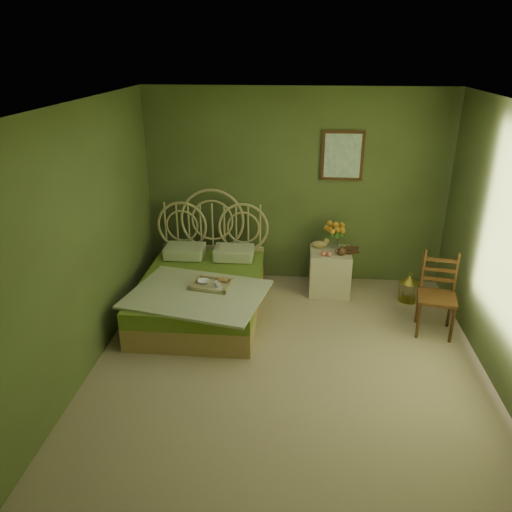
# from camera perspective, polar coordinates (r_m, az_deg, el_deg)

# --- Properties ---
(floor) EXTENTS (4.50, 4.50, 0.00)m
(floor) POSITION_cam_1_polar(r_m,az_deg,el_deg) (5.23, 3.67, -12.87)
(floor) COLOR tan
(floor) RESTS_ON ground
(ceiling) EXTENTS (4.50, 4.50, 0.00)m
(ceiling) POSITION_cam_1_polar(r_m,az_deg,el_deg) (4.27, 4.58, 16.75)
(ceiling) COLOR silver
(ceiling) RESTS_ON wall_back
(wall_back) EXTENTS (4.00, 0.00, 4.00)m
(wall_back) POSITION_cam_1_polar(r_m,az_deg,el_deg) (6.73, 4.51, 7.74)
(wall_back) COLOR #586A37
(wall_back) RESTS_ON floor
(wall_left) EXTENTS (0.00, 4.50, 4.50)m
(wall_left) POSITION_cam_1_polar(r_m,az_deg,el_deg) (5.03, -19.36, 1.15)
(wall_left) COLOR #586A37
(wall_left) RESTS_ON floor
(wall_art) EXTENTS (0.54, 0.04, 0.64)m
(wall_art) POSITION_cam_1_polar(r_m,az_deg,el_deg) (6.62, 9.85, 11.23)
(wall_art) COLOR #36190E
(wall_art) RESTS_ON wall_back
(bed) EXTENTS (1.67, 2.11, 1.30)m
(bed) POSITION_cam_1_polar(r_m,az_deg,el_deg) (6.16, -6.22, -3.88)
(bed) COLOR tan
(bed) RESTS_ON floor
(nightstand) EXTENTS (0.53, 0.53, 1.01)m
(nightstand) POSITION_cam_1_polar(r_m,az_deg,el_deg) (6.67, 8.47, -1.17)
(nightstand) COLOR beige
(nightstand) RESTS_ON floor
(chair) EXTENTS (0.48, 0.48, 0.94)m
(chair) POSITION_cam_1_polar(r_m,az_deg,el_deg) (6.00, 19.91, -3.52)
(chair) COLOR #36190E
(chair) RESTS_ON floor
(birdcage) EXTENTS (0.23, 0.23, 0.35)m
(birdcage) POSITION_cam_1_polar(r_m,az_deg,el_deg) (6.71, 17.05, -3.59)
(birdcage) COLOR #B5973A
(birdcage) RESTS_ON floor
(book_lower) EXTENTS (0.19, 0.24, 0.02)m
(book_lower) POSITION_cam_1_polar(r_m,az_deg,el_deg) (6.60, 10.10, 0.63)
(book_lower) COLOR #381E0F
(book_lower) RESTS_ON nightstand
(book_upper) EXTENTS (0.22, 0.27, 0.02)m
(book_upper) POSITION_cam_1_polar(r_m,az_deg,el_deg) (6.60, 10.11, 0.79)
(book_upper) COLOR #472819
(book_upper) RESTS_ON nightstand
(cereal_bowl) EXTENTS (0.17, 0.17, 0.03)m
(cereal_bowl) POSITION_cam_1_polar(r_m,az_deg,el_deg) (5.83, -6.02, -2.93)
(cereal_bowl) COLOR white
(cereal_bowl) RESTS_ON bed
(coffee_cup) EXTENTS (0.09, 0.09, 0.07)m
(coffee_cup) POSITION_cam_1_polar(r_m,az_deg,el_deg) (5.70, -4.45, -3.32)
(coffee_cup) COLOR white
(coffee_cup) RESTS_ON bed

